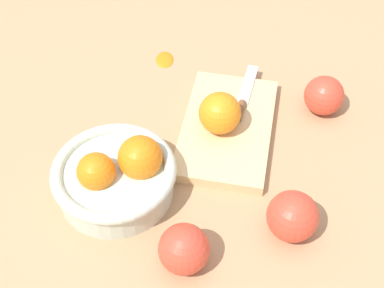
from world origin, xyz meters
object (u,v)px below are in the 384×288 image
Objects in this scene: cutting_board at (227,128)px; apple_front_left at (184,249)px; apple_front_left_2 at (293,216)px; orange_on_board at (220,113)px; knife at (243,99)px; apple_front_right at (324,96)px; bowl at (116,175)px.

cutting_board is 3.46× the size of apple_front_left.
cutting_board is 0.23m from apple_front_left_2.
orange_on_board is 0.09m from knife.
knife is at bearing -6.74° from cutting_board.
orange_on_board is 0.20m from apple_front_right.
bowl is at bearing 147.21° from cutting_board.
apple_front_left reaches higher than cutting_board.
cutting_board is 0.07m from knife.
bowl is 2.65× the size of apple_front_left.
apple_front_left_2 is at bearing -84.11° from bowl.
orange_on_board is at bearing -32.28° from bowl.
orange_on_board is 0.22m from apple_front_left_2.
orange_on_board is at bearing 130.59° from apple_front_right.
knife reaches higher than cutting_board.
apple_front_left_2 reaches higher than cutting_board.
orange_on_board is 1.01× the size of apple_front_right.
apple_front_left is (-0.08, -0.15, -0.00)m from bowl.
apple_front_left_2 is at bearing -49.63° from apple_front_left.
bowl is 2.73× the size of apple_front_right.
bowl is at bearing 139.22° from apple_front_right.
knife is 0.34m from apple_front_left.
knife is at bearing -26.85° from bowl.
cutting_board is 0.27m from apple_front_left.
apple_front_left is 0.17m from apple_front_left_2.
knife is at bearing 33.49° from apple_front_left_2.
cutting_board is 3.29× the size of apple_front_left_2.
apple_front_left is at bearing 130.37° from apple_front_left_2.
knife is at bearing 111.08° from apple_front_right.
knife is (0.25, -0.13, -0.01)m from bowl.
apple_front_left is (-0.26, -0.04, -0.02)m from orange_on_board.
apple_front_left_2 is (-0.16, -0.16, 0.03)m from cutting_board.
orange_on_board is (0.17, -0.11, 0.02)m from bowl.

